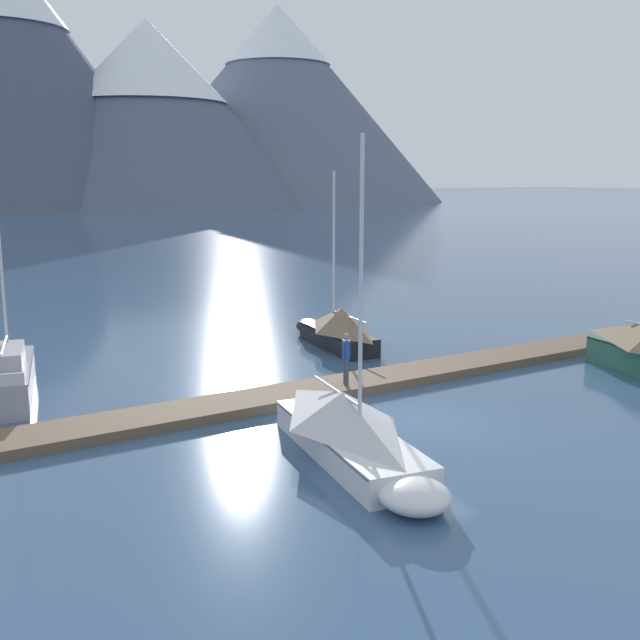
% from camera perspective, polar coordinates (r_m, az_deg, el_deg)
% --- Properties ---
extents(ground_plane, '(700.00, 700.00, 0.00)m').
position_cam_1_polar(ground_plane, '(21.84, 7.47, -7.79)').
color(ground_plane, '#38567A').
extents(mountain_shoulder_ridge, '(84.32, 84.32, 59.38)m').
position_cam_1_polar(mountain_shoulder_ridge, '(191.31, -22.92, 17.09)').
color(mountain_shoulder_ridge, '#424C60').
rests_on(mountain_shoulder_ridge, ground).
extents(mountain_east_summit, '(79.09, 79.09, 42.50)m').
position_cam_1_polar(mountain_east_summit, '(186.97, -12.80, 15.28)').
color(mountain_east_summit, '#4C566B').
rests_on(mountain_east_summit, ground).
extents(mountain_rear_spur, '(89.06, 89.06, 51.58)m').
position_cam_1_polar(mountain_rear_spur, '(211.77, -3.18, 16.06)').
color(mountain_rear_spur, slate).
rests_on(mountain_rear_spur, ground).
extents(dock, '(26.06, 3.72, 0.30)m').
position_cam_1_polar(dock, '(25.01, 2.16, -4.94)').
color(dock, brown).
rests_on(dock, ground).
extents(sailboat_nearest_berth, '(2.36, 6.64, 8.34)m').
position_cam_1_polar(sailboat_nearest_berth, '(26.38, -22.47, -3.76)').
color(sailboat_nearest_berth, '#93939E').
rests_on(sailboat_nearest_berth, ground).
extents(sailboat_second_berth, '(2.55, 7.34, 7.89)m').
position_cam_1_polar(sailboat_second_berth, '(18.89, 2.40, -8.32)').
color(sailboat_second_berth, silver).
rests_on(sailboat_second_berth, ground).
extents(sailboat_mid_dock_port, '(1.87, 6.14, 7.14)m').
position_cam_1_polar(sailboat_mid_dock_port, '(31.02, 1.23, -0.60)').
color(sailboat_mid_dock_port, black).
rests_on(sailboat_mid_dock_port, ground).
extents(person_on_dock, '(0.35, 0.55, 1.69)m').
position_cam_1_polar(person_on_dock, '(24.31, 1.99, -2.68)').
color(person_on_dock, '#384256').
rests_on(person_on_dock, dock).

